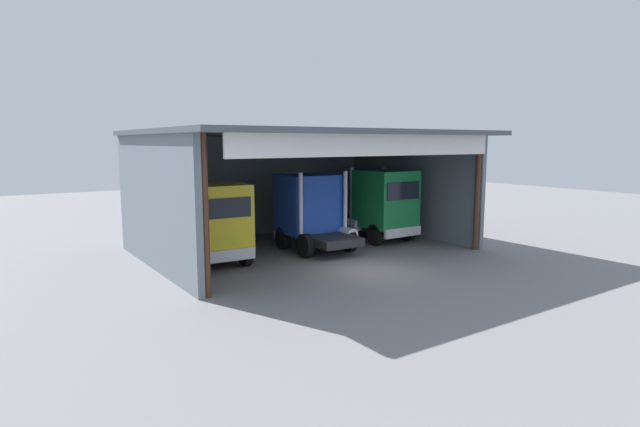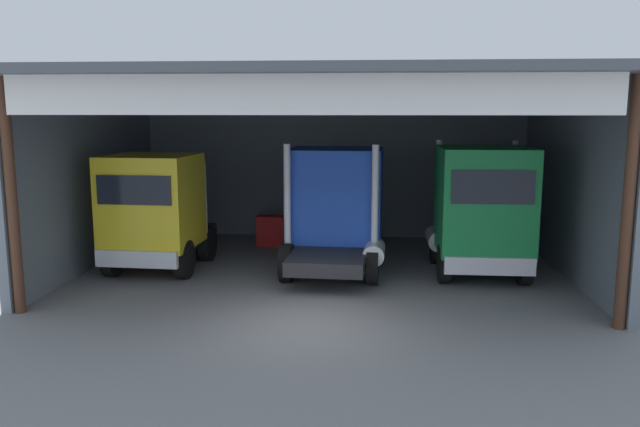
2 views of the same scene
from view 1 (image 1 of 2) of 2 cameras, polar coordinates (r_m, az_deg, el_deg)
name	(u,v)px [view 1 (image 1 of 2)]	position (r m, az deg, el deg)	size (l,w,h in m)	color
ground_plane	(368,270)	(20.06, 5.39, -6.26)	(80.00, 80.00, 0.00)	slate
workshop_shed	(294,167)	(23.96, -2.94, 5.20)	(14.14, 10.72, 5.41)	slate
truck_yellow_right_bay	(213,223)	(20.73, -11.82, -1.02)	(2.56, 4.42, 3.30)	yellow
truck_blue_left_bay	(312,210)	(23.47, -0.90, 0.38)	(2.79, 4.40, 3.63)	#1E47B7
truck_green_center_bay	(382,204)	(25.54, 6.96, 1.07)	(2.52, 4.51, 3.66)	#197F3D
oil_drum	(231,231)	(26.51, -9.94, -1.90)	(0.58, 0.58, 0.86)	gold
tool_cart	(236,233)	(25.29, -9.33, -2.20)	(0.90, 0.60, 1.00)	red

